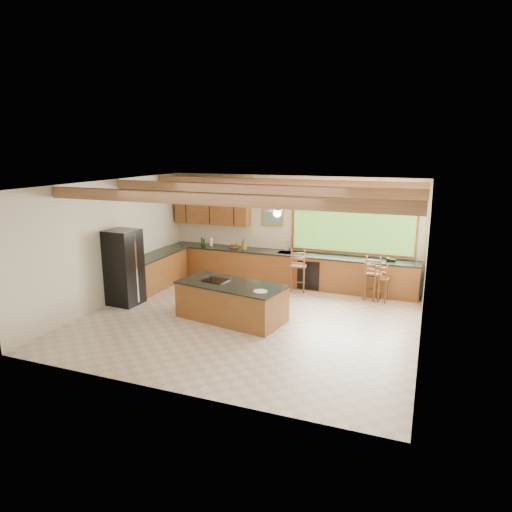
% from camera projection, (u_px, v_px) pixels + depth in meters
% --- Properties ---
extents(ground, '(7.20, 7.20, 0.00)m').
position_uv_depth(ground, '(248.00, 320.00, 10.14)').
color(ground, '#B9A99A').
rests_on(ground, ground).
extents(room_shell, '(7.27, 6.54, 3.02)m').
position_uv_depth(room_shell, '(251.00, 217.00, 10.27)').
color(room_shell, beige).
rests_on(room_shell, ground).
extents(counter_run, '(7.12, 3.10, 1.27)m').
position_uv_depth(counter_run, '(254.00, 269.00, 12.60)').
color(counter_run, brown).
rests_on(counter_run, ground).
extents(island, '(2.53, 1.51, 0.85)m').
position_uv_depth(island, '(232.00, 301.00, 10.13)').
color(island, brown).
rests_on(island, ground).
extents(refrigerator, '(0.75, 0.73, 1.84)m').
position_uv_depth(refrigerator, '(124.00, 267.00, 11.03)').
color(refrigerator, black).
rests_on(refrigerator, ground).
extents(bar_stool_a, '(0.48, 0.48, 1.18)m').
position_uv_depth(bar_stool_a, '(298.00, 266.00, 11.98)').
color(bar_stool_a, brown).
rests_on(bar_stool_a, ground).
extents(bar_stool_b, '(0.42, 0.42, 1.16)m').
position_uv_depth(bar_stool_b, '(373.00, 274.00, 11.31)').
color(bar_stool_b, brown).
rests_on(bar_stool_b, ground).
extents(bar_stool_c, '(0.40, 0.40, 0.99)m').
position_uv_depth(bar_stool_c, '(382.00, 279.00, 11.22)').
color(bar_stool_c, brown).
rests_on(bar_stool_c, ground).
extents(bar_stool_d, '(0.49, 0.49, 1.03)m').
position_uv_depth(bar_stool_d, '(373.00, 277.00, 11.33)').
color(bar_stool_d, brown).
rests_on(bar_stool_d, ground).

